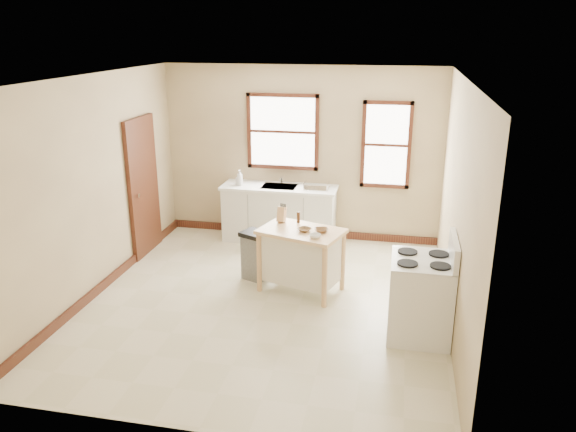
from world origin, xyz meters
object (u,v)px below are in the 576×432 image
object	(u,v)px
kitchen_island	(301,260)
trash_bin	(255,255)
pepper_grinder	(298,217)
bowl_b	(321,230)
soap_bottle_b	(239,179)
bowl_a	(304,230)
knife_block	(282,215)
bowl_c	(315,236)
dish_rack	(316,186)
soap_bottle_a	(240,178)
gas_stove	(421,287)

from	to	relation	value
kitchen_island	trash_bin	xyz separation A→B (m)	(-0.69, 0.24, -0.08)
pepper_grinder	bowl_b	size ratio (longest dim) A/B	0.84
soap_bottle_b	bowl_a	world-z (taller)	soap_bottle_b
knife_block	bowl_c	distance (m)	0.74
soap_bottle_b	knife_block	world-z (taller)	soap_bottle_b
soap_bottle_b	dish_rack	xyz separation A→B (m)	(1.26, 0.01, -0.04)
soap_bottle_a	bowl_b	xyz separation A→B (m)	(1.58, -1.73, -0.17)
soap_bottle_b	soap_bottle_a	bearing A→B (deg)	-26.07
soap_bottle_a	soap_bottle_b	distance (m)	0.05
dish_rack	trash_bin	size ratio (longest dim) A/B	0.56
pepper_grinder	bowl_c	world-z (taller)	pepper_grinder
dish_rack	pepper_grinder	size ratio (longest dim) A/B	2.58
bowl_b	bowl_a	bearing A→B (deg)	-175.81
trash_bin	bowl_b	bearing A→B (deg)	7.43
soap_bottle_a	knife_block	size ratio (longest dim) A/B	1.29
dish_rack	kitchen_island	xyz separation A→B (m)	(0.07, -1.73, -0.54)
dish_rack	trash_bin	bearing A→B (deg)	-97.75
knife_block	bowl_a	world-z (taller)	knife_block
bowl_c	trash_bin	world-z (taller)	bowl_c
bowl_c	gas_stove	bearing A→B (deg)	-24.82
soap_bottle_b	bowl_b	bearing A→B (deg)	-25.31
knife_block	gas_stove	bearing A→B (deg)	-23.28
pepper_grinder	gas_stove	xyz separation A→B (m)	(1.60, -1.12, -0.33)
knife_block	trash_bin	bearing A→B (deg)	-170.99
kitchen_island	pepper_grinder	world-z (taller)	pepper_grinder
dish_rack	bowl_c	size ratio (longest dim) A/B	2.60
soap_bottle_a	kitchen_island	size ratio (longest dim) A/B	0.25
kitchen_island	trash_bin	bearing A→B (deg)	177.60
soap_bottle_a	bowl_b	world-z (taller)	soap_bottle_a
soap_bottle_b	trash_bin	world-z (taller)	soap_bottle_b
bowl_b	trash_bin	bearing A→B (deg)	164.08
kitchen_island	bowl_b	xyz separation A→B (m)	(0.27, -0.03, 0.45)
bowl_a	pepper_grinder	bearing A→B (deg)	113.67
dish_rack	knife_block	size ratio (longest dim) A/B	1.94
pepper_grinder	trash_bin	size ratio (longest dim) A/B	0.22
knife_block	pepper_grinder	world-z (taller)	knife_block
soap_bottle_b	bowl_c	world-z (taller)	soap_bottle_b
soap_bottle_a	bowl_b	size ratio (longest dim) A/B	1.44
pepper_grinder	trash_bin	world-z (taller)	pepper_grinder
bowl_b	soap_bottle_a	bearing A→B (deg)	132.51
soap_bottle_a	pepper_grinder	size ratio (longest dim) A/B	1.72
soap_bottle_a	bowl_a	size ratio (longest dim) A/B	1.54
pepper_grinder	bowl_c	xyz separation A→B (m)	(0.31, -0.53, -0.05)
kitchen_island	pepper_grinder	size ratio (longest dim) A/B	6.99
soap_bottle_a	dish_rack	bearing A→B (deg)	8.62
soap_bottle_a	gas_stove	world-z (taller)	gas_stove
soap_bottle_b	gas_stove	distance (m)	3.86
kitchen_island	pepper_grinder	distance (m)	0.58
dish_rack	trash_bin	xyz separation A→B (m)	(-0.62, -1.49, -0.62)
soap_bottle_a	soap_bottle_b	size ratio (longest dim) A/B	1.40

